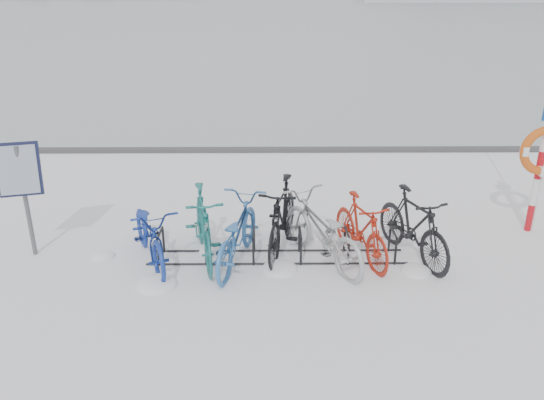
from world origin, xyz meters
name	(u,v)px	position (x,y,z in m)	size (l,w,h in m)	color
ground	(277,258)	(0.00, 0.00, 0.00)	(900.00, 900.00, 0.00)	white
ice_sheet	(267,5)	(0.00, 155.00, 0.01)	(400.00, 298.00, 0.02)	#A3B0B8
quay_edge	(273,150)	(0.00, 5.90, 0.05)	(400.00, 0.25, 0.10)	#3F3F42
bike_rack	(277,248)	(0.00, 0.00, 0.18)	(4.00, 0.48, 0.46)	black
info_board	(20,176)	(-3.85, 0.15, 1.32)	(0.65, 0.37, 1.83)	#595B5E
bike_0	(150,231)	(-1.94, -0.05, 0.50)	(0.67, 1.92, 1.01)	navy
bike_1	(203,223)	(-1.13, 0.05, 0.57)	(0.54, 1.91, 1.15)	#1C6766
bike_2	(236,231)	(-0.62, -0.09, 0.52)	(0.68, 1.97, 1.03)	#336BAF
bike_3	(282,215)	(0.09, 0.32, 0.60)	(0.56, 1.99, 1.20)	black
bike_4	(322,229)	(0.68, -0.08, 0.54)	(0.71, 2.05, 1.07)	#9A9DA0
bike_5	(361,227)	(1.30, 0.03, 0.52)	(0.48, 1.72, 1.03)	#A82111
bike_6	(413,224)	(2.10, 0.04, 0.56)	(0.53, 1.87, 1.13)	black
snow_drifts	(281,261)	(0.06, -0.11, 0.00)	(5.84, 2.08, 0.20)	white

